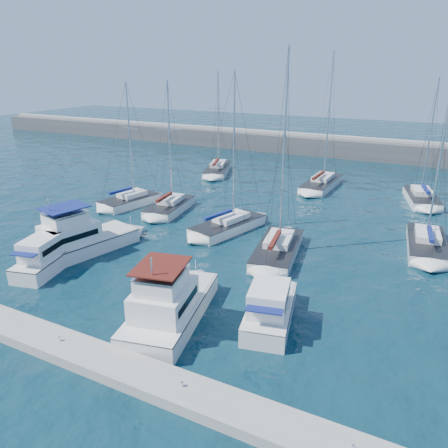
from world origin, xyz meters
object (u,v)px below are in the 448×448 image
at_px(sailboat_mid_e, 427,244).
at_px(sailboat_mid_c, 228,225).
at_px(motor_yacht_port_outer, 47,258).
at_px(motor_yacht_stbd_outer, 270,310).
at_px(sailboat_back_b, 321,183).
at_px(motor_yacht_port_inner, 78,240).
at_px(sailboat_mid_d, 278,249).
at_px(sailboat_back_a, 218,169).
at_px(sailboat_mid_a, 130,201).
at_px(sailboat_mid_b, 170,207).
at_px(sailboat_back_c, 422,198).
at_px(motor_yacht_stbd_inner, 169,306).

bearing_deg(sailboat_mid_e, sailboat_mid_c, -174.82).
xyz_separation_m(motor_yacht_port_outer, motor_yacht_stbd_outer, (18.14, 0.80, -0.00)).
bearing_deg(sailboat_back_b, motor_yacht_port_inner, -111.27).
xyz_separation_m(sailboat_mid_d, sailboat_back_a, (-18.37, 23.84, -0.03)).
distance_m(motor_yacht_port_outer, sailboat_mid_a, 16.77).
xyz_separation_m(motor_yacht_stbd_outer, sailboat_back_a, (-21.56, 33.76, -0.43)).
distance_m(motor_yacht_port_inner, motor_yacht_stbd_outer, 18.49).
relative_size(sailboat_mid_b, sailboat_back_b, 0.82).
bearing_deg(sailboat_back_c, motor_yacht_port_outer, -141.25).
bearing_deg(sailboat_mid_b, motor_yacht_stbd_outer, -49.76).
bearing_deg(sailboat_back_a, motor_yacht_stbd_inner, -85.53).
bearing_deg(sailboat_mid_d, motor_yacht_port_outer, -154.14).
distance_m(sailboat_mid_e, sailboat_back_a, 33.90).
height_order(motor_yacht_port_inner, sailboat_back_a, sailboat_back_a).
bearing_deg(motor_yacht_stbd_inner, sailboat_mid_c, 91.23).
distance_m(motor_yacht_port_outer, sailboat_mid_b, 16.30).
bearing_deg(motor_yacht_stbd_outer, sailboat_back_a, 109.77).
bearing_deg(motor_yacht_stbd_outer, sailboat_mid_b, 126.06).
bearing_deg(motor_yacht_port_inner, sailboat_mid_b, 101.39).
height_order(motor_yacht_port_outer, sailboat_mid_d, sailboat_mid_d).
height_order(motor_yacht_stbd_inner, motor_yacht_stbd_outer, motor_yacht_stbd_inner).
bearing_deg(sailboat_mid_c, sailboat_back_a, 136.26).
bearing_deg(sailboat_back_b, sailboat_mid_b, -123.35).
relative_size(motor_yacht_port_inner, sailboat_mid_c, 0.65).
relative_size(motor_yacht_stbd_outer, sailboat_back_c, 0.48).
distance_m(motor_yacht_stbd_inner, sailboat_mid_e, 23.68).
bearing_deg(sailboat_mid_d, motor_yacht_port_inner, -164.21).
xyz_separation_m(motor_yacht_stbd_outer, sailboat_mid_b, (-17.73, 15.49, -0.42)).
bearing_deg(sailboat_mid_d, sailboat_back_b, 86.63).
height_order(motor_yacht_port_outer, sailboat_back_c, sailboat_back_c).
xyz_separation_m(motor_yacht_stbd_outer, sailboat_back_b, (-5.75, 32.79, -0.41)).
height_order(sailboat_mid_a, sailboat_back_c, sailboat_back_c).
distance_m(motor_yacht_stbd_inner, sailboat_back_a, 39.87).
height_order(sailboat_mid_b, sailboat_mid_e, sailboat_mid_e).
height_order(motor_yacht_port_outer, sailboat_back_a, sailboat_back_a).
height_order(sailboat_mid_c, sailboat_mid_d, sailboat_mid_d).
xyz_separation_m(sailboat_mid_b, sailboat_back_c, (24.06, 16.12, -0.00)).
bearing_deg(sailboat_mid_b, motor_yacht_port_inner, -101.14).
bearing_deg(motor_yacht_stbd_outer, motor_yacht_stbd_inner, -166.39).
bearing_deg(sailboat_mid_a, motor_yacht_stbd_inner, -33.82).
height_order(motor_yacht_port_outer, sailboat_back_b, sailboat_back_b).
distance_m(motor_yacht_stbd_inner, sailboat_mid_b, 21.95).
height_order(motor_yacht_port_outer, sailboat_mid_a, sailboat_mid_a).
distance_m(sailboat_back_a, sailboat_back_b, 15.84).
bearing_deg(motor_yacht_stbd_inner, sailboat_back_a, 101.10).
bearing_deg(sailboat_back_b, motor_yacht_port_outer, -108.90).
xyz_separation_m(sailboat_mid_b, sailboat_back_b, (11.98, 17.30, 0.01)).
bearing_deg(motor_yacht_port_outer, sailboat_mid_e, 20.01).
bearing_deg(motor_yacht_stbd_outer, motor_yacht_port_outer, 169.72).
bearing_deg(motor_yacht_port_outer, sailboat_mid_a, 92.59).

